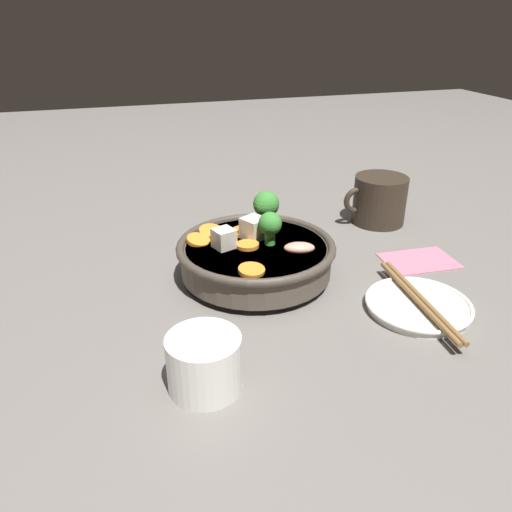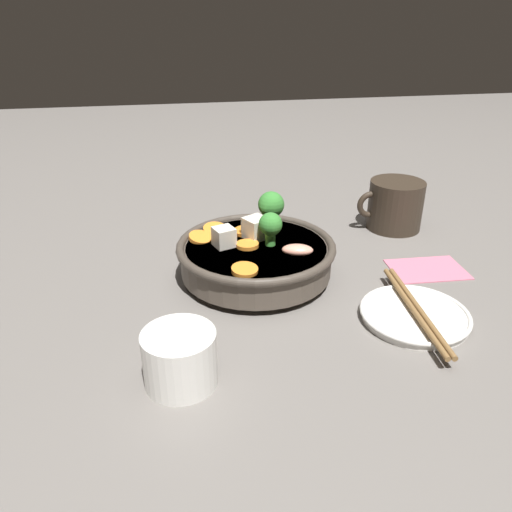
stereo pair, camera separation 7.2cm
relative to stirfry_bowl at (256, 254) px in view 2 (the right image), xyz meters
name	(u,v)px [view 2 (the right image)]	position (x,y,z in m)	size (l,w,h in m)	color
ground_plane	(256,277)	(0.00, 0.00, -0.04)	(3.00, 3.00, 0.00)	slate
stirfry_bowl	(256,254)	(0.00, 0.00, 0.00)	(0.23, 0.23, 0.11)	#51473D
side_saucer	(415,315)	(-0.18, 0.15, -0.03)	(0.14, 0.14, 0.01)	white
tea_cup	(180,358)	(0.12, 0.21, -0.01)	(0.08, 0.08, 0.06)	white
dark_mug	(395,205)	(-0.27, -0.13, 0.01)	(0.12, 0.09, 0.09)	#33281E
napkin	(427,269)	(-0.26, 0.03, -0.04)	(0.11, 0.08, 0.00)	#D16B84
chopsticks_pair	(416,309)	(-0.18, 0.15, -0.02)	(0.03, 0.20, 0.01)	olive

